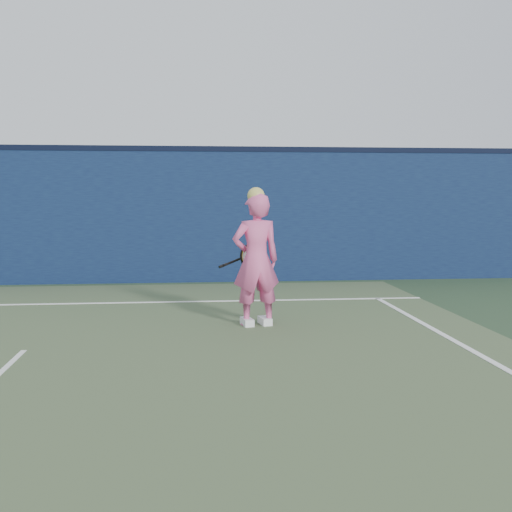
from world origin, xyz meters
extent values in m
cube|color=#0D183A|center=(0.00, 6.50, 1.25)|extent=(24.00, 0.40, 2.50)
cube|color=black|center=(0.00, 6.50, 2.55)|extent=(24.00, 0.42, 0.10)
imported|color=#E15793|center=(2.63, 2.12, 0.85)|extent=(0.68, 0.51, 1.70)
sphere|color=#CCBF5B|center=(2.63, 2.12, 1.67)|extent=(0.22, 0.22, 0.22)
cube|color=white|center=(2.75, 2.14, 0.05)|extent=(0.17, 0.30, 0.10)
cube|color=white|center=(2.51, 2.10, 0.05)|extent=(0.17, 0.30, 0.10)
torus|color=black|center=(2.57, 2.61, 0.85)|extent=(0.27, 0.26, 0.33)
torus|color=yellow|center=(2.57, 2.61, 0.85)|extent=(0.22, 0.21, 0.27)
cylinder|color=beige|center=(2.57, 2.61, 0.85)|extent=(0.21, 0.20, 0.26)
cylinder|color=black|center=(2.35, 2.52, 0.79)|extent=(0.26, 0.19, 0.11)
cylinder|color=black|center=(2.22, 2.46, 0.75)|extent=(0.13, 0.11, 0.07)
cube|color=white|center=(0.00, 4.00, 0.01)|extent=(11.00, 0.08, 0.01)
camera|label=1|loc=(1.80, -5.99, 1.68)|focal=45.00mm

